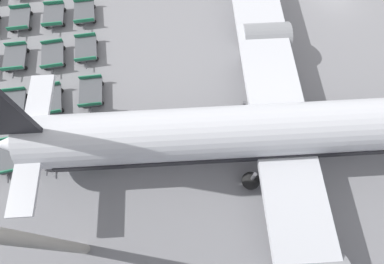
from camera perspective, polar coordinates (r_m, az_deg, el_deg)
airplane at (r=20.61m, az=19.30°, el=0.34°), size 33.59×39.69×12.42m
baggage_dolly_row_mid_a_col_b at (r=32.15m, az=-29.96°, el=18.11°), size 3.42×2.30×0.92m
baggage_dolly_row_mid_a_col_c at (r=29.42m, az=-30.63°, el=12.07°), size 3.42×2.25×0.92m
baggage_dolly_row_mid_a_col_d at (r=26.80m, az=-30.89°, el=4.43°), size 3.42×2.24×0.92m
baggage_dolly_row_mid_a_col_e at (r=24.99m, az=-31.59°, el=-3.91°), size 3.43×2.43×0.92m
baggage_dolly_row_mid_b_col_b at (r=31.16m, az=-24.83°, el=19.51°), size 3.42×2.23×0.92m
baggage_dolly_row_mid_b_col_c at (r=28.15m, az=-24.98°, el=13.09°), size 3.43×2.36×0.92m
baggage_dolly_row_mid_b_col_d at (r=25.70m, az=-25.41°, el=5.52°), size 3.43×2.39×0.92m
baggage_dolly_row_mid_b_col_e at (r=23.86m, az=-25.76°, el=-2.92°), size 3.42×2.28×0.92m
baggage_dolly_row_far_col_b at (r=30.45m, az=-19.79°, el=20.66°), size 3.43×2.32×0.92m
baggage_dolly_row_far_col_c at (r=27.56m, az=-19.52°, el=14.69°), size 3.42×2.30×0.92m
baggage_dolly_row_far_col_d at (r=24.89m, az=-18.69°, el=7.19°), size 3.42×2.23×0.92m
baggage_dolly_row_far_col_e at (r=22.83m, az=-18.41°, el=-2.01°), size 3.41×2.21×0.92m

